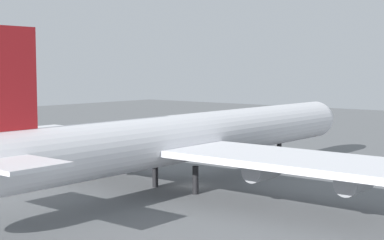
{
  "coord_description": "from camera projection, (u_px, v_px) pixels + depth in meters",
  "views": [
    {
      "loc": [
        -53.9,
        -44.11,
        14.33
      ],
      "look_at": [
        0.0,
        0.0,
        8.07
      ],
      "focal_mm": 54.52,
      "sensor_mm": 36.0,
      "label": 1
    }
  ],
  "objects": [
    {
      "name": "ground_plane",
      "position": [
        192.0,
        186.0,
        70.65
      ],
      "size": [
        275.46,
        275.46,
        0.0
      ],
      "primitive_type": "plane",
      "color": "slate"
    },
    {
      "name": "safety_cone_nose",
      "position": [
        329.0,
        156.0,
        92.67
      ],
      "size": [
        0.41,
        0.41,
        0.59
      ],
      "primitive_type": "cone",
      "color": "orange",
      "rests_on": "ground_plane"
    },
    {
      "name": "cargo_airplane",
      "position": [
        189.0,
        138.0,
        69.67
      ],
      "size": [
        68.87,
        58.93,
        17.92
      ],
      "color": "silver",
      "rests_on": "ground_plane"
    }
  ]
}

